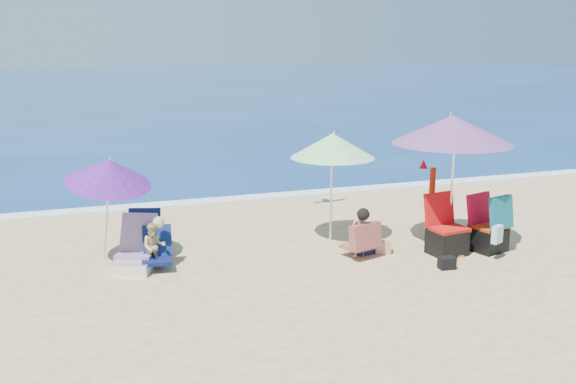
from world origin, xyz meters
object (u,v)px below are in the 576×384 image
object	(u,v)px
chair_rainbow	(135,255)
camp_chair_right	(490,231)
umbrella_turquoise	(453,130)
camp_chair_left	(446,236)
chair_navy	(141,245)
umbrella_blue	(109,172)
person_left	(155,246)
umbrella_striped	(333,146)
person_center	(361,234)
furled_umbrella	(430,195)

from	to	relation	value
chair_rainbow	camp_chair_right	world-z (taller)	camp_chair_right
umbrella_turquoise	camp_chair_left	bearing A→B (deg)	-124.11
chair_navy	chair_rainbow	distance (m)	0.56
umbrella_blue	person_left	distance (m)	1.37
umbrella_blue	chair_navy	distance (m)	1.40
umbrella_striped	camp_chair_right	bearing A→B (deg)	-31.21
umbrella_striped	camp_chair_left	size ratio (longest dim) A/B	1.96
umbrella_turquoise	person_center	bearing A→B (deg)	-177.88
umbrella_striped	chair_rainbow	world-z (taller)	umbrella_striped
camp_chair_right	chair_rainbow	bearing A→B (deg)	169.38
umbrella_turquoise	furled_umbrella	size ratio (longest dim) A/B	1.63
person_left	camp_chair_right	bearing A→B (deg)	-9.88
chair_rainbow	camp_chair_right	size ratio (longest dim) A/B	0.99
umbrella_striped	camp_chair_left	world-z (taller)	umbrella_striped
chair_navy	camp_chair_left	world-z (taller)	camp_chair_left
camp_chair_left	umbrella_blue	bearing A→B (deg)	166.11
camp_chair_left	person_center	world-z (taller)	camp_chair_left
chair_rainbow	person_center	xyz separation A→B (m)	(3.61, -0.69, 0.20)
person_center	umbrella_turquoise	bearing A→B (deg)	2.12
umbrella_striped	chair_navy	distance (m)	3.69
umbrella_turquoise	chair_rainbow	world-z (taller)	umbrella_turquoise
umbrella_turquoise	furled_umbrella	distance (m)	1.41
camp_chair_left	person_center	xyz separation A→B (m)	(-1.45, 0.27, 0.11)
person_center	umbrella_striped	bearing A→B (deg)	96.25
camp_chair_left	chair_rainbow	bearing A→B (deg)	169.29
chair_navy	camp_chair_right	xyz separation A→B (m)	(5.67, -1.63, 0.16)
umbrella_striped	person_left	size ratio (longest dim) A/B	2.37
furled_umbrella	person_left	xyz separation A→B (m)	(-4.98, -0.10, -0.41)
furled_umbrella	person_center	world-z (taller)	furled_umbrella
umbrella_turquoise	umbrella_blue	xyz separation A→B (m)	(-5.58, 0.99, -0.55)
chair_navy	umbrella_striped	bearing A→B (deg)	-3.78
camp_chair_left	umbrella_striped	bearing A→B (deg)	140.74
person_left	umbrella_striped	bearing A→B (deg)	7.97
umbrella_turquoise	person_left	distance (m)	5.28
umbrella_striped	furled_umbrella	bearing A→B (deg)	-11.10
umbrella_turquoise	camp_chair_right	bearing A→B (deg)	-40.85
umbrella_striped	umbrella_blue	size ratio (longest dim) A/B	1.08
furled_umbrella	person_left	distance (m)	4.99
chair_rainbow	person_left	xyz separation A→B (m)	(0.30, -0.13, 0.17)
furled_umbrella	person_left	bearing A→B (deg)	-178.86
furled_umbrella	camp_chair_left	size ratio (longest dim) A/B	1.41
umbrella_turquoise	camp_chair_right	distance (m)	1.84
umbrella_striped	furled_umbrella	xyz separation A→B (m)	(1.78, -0.35, -0.95)
umbrella_striped	furled_umbrella	world-z (taller)	umbrella_striped
person_left	furled_umbrella	bearing A→B (deg)	1.14
umbrella_striped	furled_umbrella	distance (m)	2.05
person_left	umbrella_blue	bearing A→B (deg)	140.05
umbrella_turquoise	umbrella_blue	size ratio (longest dim) A/B	1.27
umbrella_turquoise	person_left	xyz separation A→B (m)	(-4.99, 0.49, -1.68)
chair_rainbow	person_center	world-z (taller)	person_center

